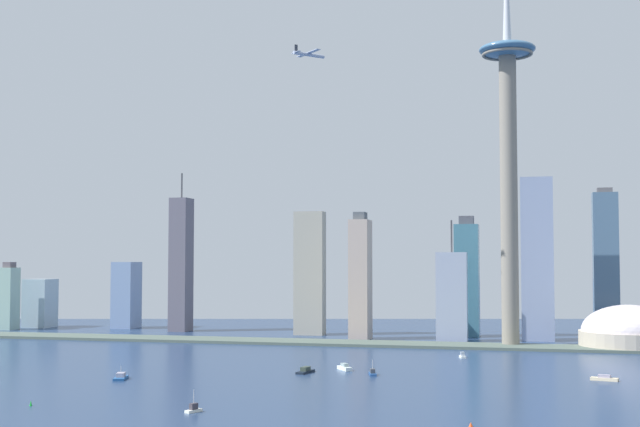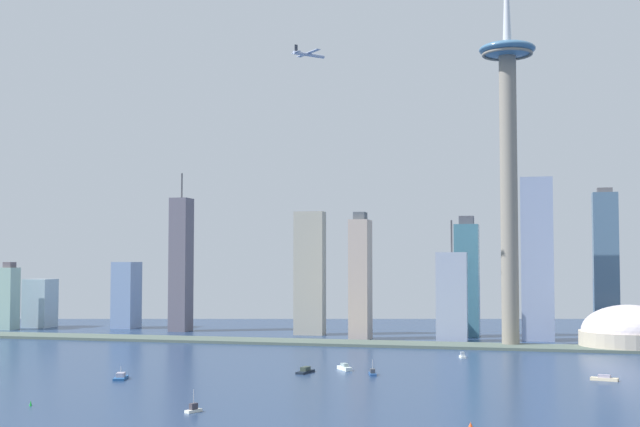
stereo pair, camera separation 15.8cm
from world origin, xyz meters
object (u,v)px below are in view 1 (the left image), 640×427
(skyscraper_9, at_px, (40,303))
(airplane, at_px, (309,54))
(skyscraper_8, at_px, (126,295))
(boat_1, at_px, (305,371))
(skyscraper_5, at_px, (467,279))
(boat_4, at_px, (194,409))
(channel_buoy_1, at_px, (471,424))
(stadium_dome, at_px, (630,333))
(boat_5, at_px, (373,373))
(skyscraper_7, at_px, (181,264))
(boat_0, at_px, (462,356))
(boat_3, at_px, (121,377))
(skyscraper_0, at_px, (606,264))
(boat_6, at_px, (345,368))
(skyscraper_4, at_px, (9,298))
(skyscraper_6, at_px, (310,273))
(boat_2, at_px, (604,378))
(observation_tower, at_px, (508,132))
(channel_buoy_0, at_px, (31,403))
(skyscraper_2, at_px, (360,278))
(skyscraper_1, at_px, (452,297))
(skyscraper_3, at_px, (537,259))

(skyscraper_9, distance_m, airplane, 408.74)
(skyscraper_8, distance_m, boat_1, 393.26)
(skyscraper_5, relative_size, boat_1, 6.09)
(boat_4, distance_m, channel_buoy_1, 124.06)
(stadium_dome, xyz_separation_m, boat_4, (-224.09, -340.07, -10.25))
(boat_5, bearing_deg, skyscraper_9, 39.23)
(skyscraper_7, relative_size, boat_0, 17.51)
(skyscraper_5, relative_size, skyscraper_8, 1.63)
(boat_3, height_order, channel_buoy_1, boat_3)
(skyscraper_8, bearing_deg, skyscraper_0, 0.99)
(skyscraper_5, height_order, skyscraper_8, skyscraper_5)
(skyscraper_8, distance_m, boat_3, 382.18)
(skyscraper_9, bearing_deg, boat_6, -34.78)
(boat_4, relative_size, channel_buoy_1, 5.43)
(skyscraper_4, bearing_deg, skyscraper_9, 68.66)
(boat_4, bearing_deg, skyscraper_6, -148.57)
(skyscraper_7, height_order, skyscraper_8, skyscraper_7)
(skyscraper_6, relative_size, boat_1, 6.37)
(boat_2, bearing_deg, skyscraper_0, 99.17)
(observation_tower, relative_size, skyscraper_6, 3.02)
(skyscraper_4, bearing_deg, boat_0, -17.16)
(stadium_dome, distance_m, channel_buoy_0, 458.83)
(stadium_dome, xyz_separation_m, skyscraper_5, (-130.01, 77.53, 40.18))
(boat_4, xyz_separation_m, channel_buoy_0, (-81.06, -2.41, -0.18))
(boat_5, bearing_deg, skyscraper_8, 30.82)
(boat_2, bearing_deg, channel_buoy_1, -98.55)
(skyscraper_9, bearing_deg, skyscraper_2, -8.62)
(boat_6, height_order, channel_buoy_0, boat_6)
(stadium_dome, xyz_separation_m, channel_buoy_1, (-100.11, -344.42, -10.80))
(boat_3, bearing_deg, boat_4, -154.71)
(skyscraper_6, bearing_deg, channel_buoy_0, -94.64)
(boat_2, bearing_deg, boat_5, -162.14)
(skyscraper_5, height_order, skyscraper_6, skyscraper_6)
(boat_3, relative_size, boat_6, 1.26)
(skyscraper_5, distance_m, boat_0, 178.65)
(observation_tower, height_order, skyscraper_2, observation_tower)
(skyscraper_0, relative_size, channel_buoy_0, 50.87)
(skyscraper_4, relative_size, boat_1, 3.75)
(skyscraper_9, bearing_deg, channel_buoy_1, -42.57)
(skyscraper_1, xyz_separation_m, channel_buoy_1, (39.14, -370.86, -36.87))
(skyscraper_5, bearing_deg, skyscraper_2, -151.20)
(skyscraper_9, bearing_deg, skyscraper_0, 2.00)
(stadium_dome, bearing_deg, skyscraper_3, 142.45)
(boat_0, height_order, boat_2, boat_0)
(channel_buoy_0, bearing_deg, skyscraper_9, 121.36)
(skyscraper_7, distance_m, boat_3, 342.50)
(skyscraper_0, xyz_separation_m, skyscraper_7, (-396.32, -28.58, -0.80))
(skyscraper_1, relative_size, skyscraper_3, 0.74)
(skyscraper_5, relative_size, boat_4, 10.66)
(skyscraper_0, xyz_separation_m, skyscraper_9, (-554.88, -19.39, -40.82))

